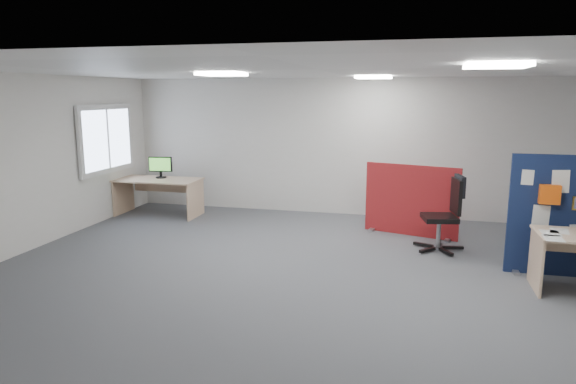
% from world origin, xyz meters
% --- Properties ---
extents(floor, '(9.00, 9.00, 0.00)m').
position_xyz_m(floor, '(0.00, 0.00, 0.00)').
color(floor, '#515358').
rests_on(floor, ground).
extents(ceiling, '(9.00, 7.00, 0.02)m').
position_xyz_m(ceiling, '(0.00, 0.00, 2.70)').
color(ceiling, white).
rests_on(ceiling, wall_back).
extents(wall_back, '(9.00, 0.02, 2.70)m').
position_xyz_m(wall_back, '(0.00, 3.50, 1.35)').
color(wall_back, silver).
rests_on(wall_back, floor).
extents(wall_front, '(9.00, 0.02, 2.70)m').
position_xyz_m(wall_front, '(0.00, -3.50, 1.35)').
color(wall_front, silver).
rests_on(wall_front, floor).
extents(wall_left, '(0.02, 7.00, 2.70)m').
position_xyz_m(wall_left, '(-4.50, 0.00, 1.35)').
color(wall_left, silver).
rests_on(wall_left, floor).
extents(window, '(0.06, 1.70, 1.30)m').
position_xyz_m(window, '(-4.44, 2.00, 1.55)').
color(window, white).
rests_on(window, wall_left).
extents(ceiling_lights, '(4.10, 4.10, 0.04)m').
position_xyz_m(ceiling_lights, '(0.33, 0.67, 2.67)').
color(ceiling_lights, white).
rests_on(ceiling_lights, ceiling).
extents(red_divider, '(1.57, 0.51, 1.22)m').
position_xyz_m(red_divider, '(1.22, 2.19, 0.60)').
color(red_divider, maroon).
rests_on(red_divider, floor).
extents(second_desk, '(1.64, 0.82, 0.73)m').
position_xyz_m(second_desk, '(-3.68, 2.54, 0.55)').
color(second_desk, tan).
rests_on(second_desk, floor).
extents(monitor_second, '(0.47, 0.21, 0.42)m').
position_xyz_m(monitor_second, '(-3.69, 2.66, 0.96)').
color(monitor_second, black).
rests_on(monitor_second, second_desk).
extents(office_chair, '(0.77, 0.75, 1.16)m').
position_xyz_m(office_chair, '(1.78, 1.43, 0.66)').
color(office_chair, black).
rests_on(office_chair, floor).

